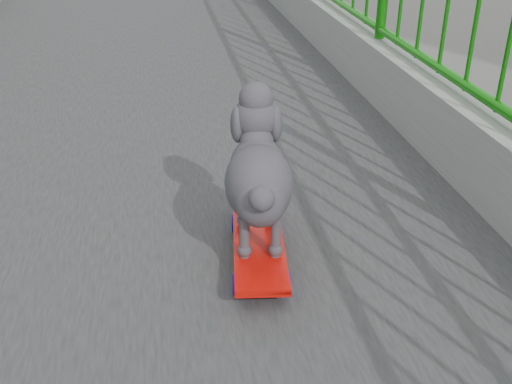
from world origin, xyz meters
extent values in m
cube|color=slate|center=(0.00, 9.00, 3.25)|extent=(1.20, 1.20, 6.50)
cube|color=red|center=(0.45, 0.42, 7.06)|extent=(0.23, 0.57, 0.02)
cube|color=#99999E|center=(0.43, 0.24, 7.04)|extent=(0.10, 0.05, 0.02)
cylinder|color=#190799|center=(0.36, 0.25, 7.03)|extent=(0.04, 0.07, 0.06)
sphere|color=yellow|center=(0.36, 0.25, 7.03)|extent=(0.03, 0.03, 0.03)
cylinder|color=#190799|center=(0.50, 0.23, 7.03)|extent=(0.04, 0.07, 0.06)
sphere|color=yellow|center=(0.50, 0.23, 7.03)|extent=(0.03, 0.03, 0.03)
cube|color=#99999E|center=(0.47, 0.59, 7.04)|extent=(0.10, 0.05, 0.02)
cylinder|color=#190799|center=(0.40, 0.60, 7.03)|extent=(0.04, 0.07, 0.06)
sphere|color=yellow|center=(0.40, 0.60, 7.03)|extent=(0.03, 0.03, 0.03)
cylinder|color=#190799|center=(0.54, 0.58, 7.03)|extent=(0.04, 0.07, 0.06)
sphere|color=yellow|center=(0.54, 0.58, 7.03)|extent=(0.03, 0.03, 0.03)
ellipsoid|color=#2F2C32|center=(0.45, 0.42, 7.28)|extent=(0.25, 0.35, 0.22)
sphere|color=#2F2C32|center=(0.47, 0.60, 7.42)|extent=(0.15, 0.15, 0.15)
sphere|color=black|center=(0.48, 0.69, 7.40)|extent=(0.03, 0.03, 0.03)
sphere|color=#2F2C32|center=(0.43, 0.24, 7.32)|extent=(0.07, 0.07, 0.07)
cylinder|color=#2F2C32|center=(0.41, 0.51, 7.14)|extent=(0.03, 0.03, 0.14)
cylinder|color=#2F2C32|center=(0.51, 0.50, 7.14)|extent=(0.03, 0.03, 0.14)
cylinder|color=#2F2C32|center=(0.39, 0.33, 7.14)|extent=(0.03, 0.03, 0.14)
cylinder|color=#2F2C32|center=(0.48, 0.32, 7.14)|extent=(0.03, 0.03, 0.14)
camera|label=1|loc=(0.17, -1.18, 8.11)|focal=42.00mm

